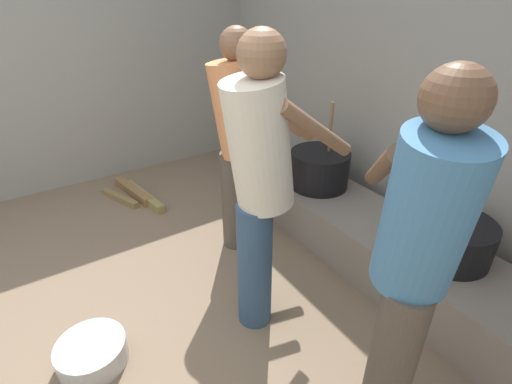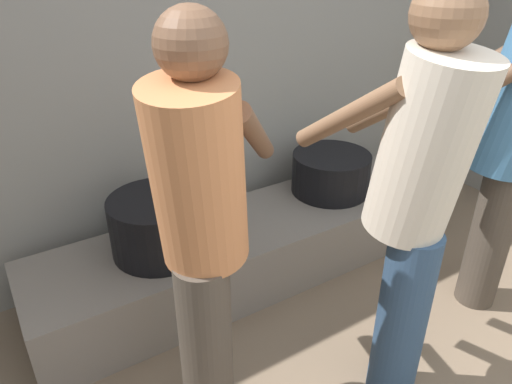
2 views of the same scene
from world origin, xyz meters
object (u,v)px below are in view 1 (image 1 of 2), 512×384
Objects in this scene: cooking_pot_main at (319,169)px; cooking_pot_secondary at (451,239)px; cook_in_blue_shirt at (416,255)px; cook_in_orange_shirt at (238,134)px; metal_mixing_bowl at (92,353)px; cook_in_cream_shirt at (260,178)px.

cooking_pot_secondary is (1.13, 0.04, -0.02)m from cooking_pot_main.
cooking_pot_secondary is at bearing 108.93° from cook_in_blue_shirt.
cook_in_orange_shirt is at bearing 175.52° from cook_in_blue_shirt.
cooking_pot_secondary is 2.15m from metal_mixing_bowl.
cook_in_orange_shirt is (-1.22, -0.75, 0.43)m from cooking_pot_secondary.
cook_in_cream_shirt is (-0.51, -1.03, 0.47)m from cooking_pot_secondary.
cook_in_cream_shirt is (0.62, -0.99, 0.45)m from cooking_pot_main.
cook_in_cream_shirt is at bearing -22.01° from cook_in_orange_shirt.
cook_in_orange_shirt is 0.98× the size of cook_in_blue_shirt.
cook_in_blue_shirt is (1.43, -0.82, 0.43)m from cooking_pot_main.
cook_in_orange_shirt reaches higher than cooking_pot_secondary.
cook_in_orange_shirt reaches higher than metal_mixing_bowl.
cook_in_orange_shirt is at bearing -148.57° from cooking_pot_secondary.
cook_in_cream_shirt reaches higher than cooking_pot_secondary.
cook_in_blue_shirt is at bearing -71.07° from cooking_pot_secondary.
cooking_pot_main is 2.01× the size of metal_mixing_bowl.
cook_in_blue_shirt is (0.30, -0.86, 0.45)m from cooking_pot_secondary.
cook_in_orange_shirt is 1.58m from metal_mixing_bowl.
cooking_pot_main is 0.46× the size of cook_in_blue_shirt.
cook_in_cream_shirt reaches higher than cook_in_orange_shirt.
cook_in_cream_shirt is at bearing -116.52° from cooking_pot_secondary.
cooking_pot_main is 1.58× the size of cooking_pot_secondary.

